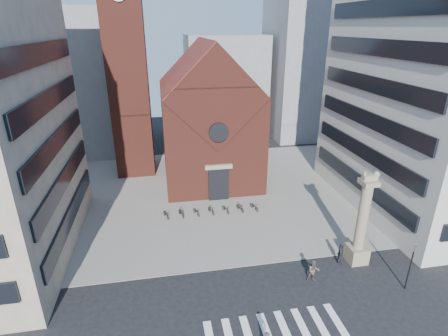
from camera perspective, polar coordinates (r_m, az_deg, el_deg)
The scene contains 19 objects.
ground at distance 28.66m, azimuth 5.24°, elevation -20.63°, with size 120.00×120.00×0.00m, color black.
piazza at distance 44.11m, azimuth -1.33°, elevation -3.91°, with size 46.00×30.00×0.05m, color gray.
zebra_crossing at distance 26.77m, azimuth 8.36°, elevation -24.66°, with size 10.20×3.20×0.01m, color white, non-canonical shape.
church at distance 46.99m, azimuth -2.62°, elevation 8.08°, with size 12.00×16.65×18.00m.
campanile at distance 48.39m, azimuth -15.68°, elevation 17.05°, with size 5.50×5.50×31.20m.
bg_block_left at distance 62.24m, azimuth -23.81°, elevation 12.60°, with size 16.00×14.00×22.00m, color gray.
bg_block_mid at distance 67.06m, azimuth 0.11°, elevation 13.27°, with size 14.00×12.00×18.00m, color gray.
bg_block_right at distance 68.62m, azimuth 14.35°, elevation 15.34°, with size 16.00×14.00×24.00m, color gray.
lion_column at distance 32.45m, azimuth 21.49°, elevation -9.02°, with size 1.63×1.60×8.68m.
traffic_light at distance 31.49m, azimuth 28.15°, elevation -13.82°, with size 0.13×0.16×4.30m.
pedestrian_1 at distance 30.45m, azimuth 14.40°, elevation -15.94°, with size 0.95×0.74×1.96m, color #584947.
pedestrian_2 at distance 33.01m, azimuth 18.44°, elevation -13.13°, with size 1.14×0.47×1.95m, color #292A32.
scooter_0 at distance 38.75m, azimuth -9.44°, elevation -7.43°, with size 0.56×1.61×0.84m, color black.
scooter_1 at distance 38.75m, azimuth -6.99°, elevation -7.20°, with size 0.44×1.56×0.94m, color black.
scooter_2 at distance 38.88m, azimuth -4.54°, elevation -7.07°, with size 0.56×1.61×0.84m, color black.
scooter_3 at distance 39.02m, azimuth -2.12°, elevation -6.81°, with size 0.44×1.56×0.94m, color black.
scooter_4 at distance 39.28m, azimuth 0.28°, elevation -6.66°, with size 0.56×1.61×0.84m, color black.
scooter_5 at distance 39.57m, azimuth 2.65°, elevation -6.38°, with size 0.44×1.56×0.94m, color black.
scooter_6 at distance 39.96m, azimuth 4.97°, elevation -6.22°, with size 0.56×1.61×0.84m, color black.
Camera 1 is at (-6.23, -20.10, 19.45)m, focal length 28.00 mm.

